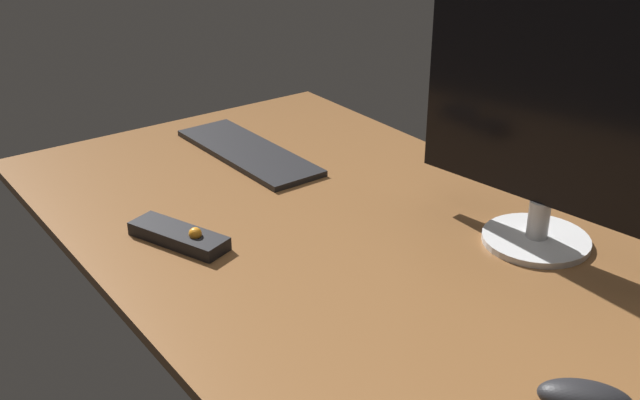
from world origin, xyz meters
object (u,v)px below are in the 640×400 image
(keyboard, at_px, (248,152))
(media_remote, at_px, (179,236))
(monitor, at_px, (554,106))
(computer_mouse, at_px, (585,398))

(keyboard, distance_m, media_remote, 0.41)
(monitor, xyz_separation_m, media_remote, (-0.36, -0.50, -0.24))
(monitor, relative_size, media_remote, 2.47)
(keyboard, bearing_deg, computer_mouse, -7.50)
(keyboard, xyz_separation_m, computer_mouse, (0.96, -0.10, 0.01))
(monitor, relative_size, keyboard, 1.21)
(computer_mouse, height_order, media_remote, same)
(keyboard, relative_size, media_remote, 2.03)
(keyboard, height_order, media_remote, media_remote)
(monitor, height_order, keyboard, monitor)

